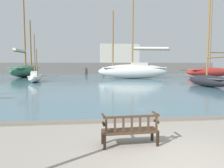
{
  "coord_description": "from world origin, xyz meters",
  "views": [
    {
      "loc": [
        -2.14,
        -4.74,
        2.33
      ],
      "look_at": [
        -0.47,
        10.0,
        1.0
      ],
      "focal_mm": 35.0,
      "sensor_mm": 36.0,
      "label": 1
    }
  ],
  "objects_px": {
    "sailboat_mid_port": "(35,77)",
    "sailboat_distant_harbor": "(207,80)",
    "sailboat_outer_port": "(25,70)",
    "park_bench": "(130,129)",
    "sailboat_outer_starboard": "(210,71)",
    "sailboat_mid_starboard": "(134,70)"
  },
  "relations": [
    {
      "from": "park_bench",
      "to": "sailboat_distant_harbor",
      "type": "bearing_deg",
      "value": 53.81
    },
    {
      "from": "sailboat_outer_starboard",
      "to": "sailboat_mid_starboard",
      "type": "bearing_deg",
      "value": -168.34
    },
    {
      "from": "sailboat_outer_port",
      "to": "sailboat_outer_starboard",
      "type": "xyz_separation_m",
      "value": [
        33.7,
        -3.39,
        -0.3
      ]
    },
    {
      "from": "park_bench",
      "to": "sailboat_mid_starboard",
      "type": "relative_size",
      "value": 0.12
    },
    {
      "from": "park_bench",
      "to": "sailboat_distant_harbor",
      "type": "relative_size",
      "value": 0.18
    },
    {
      "from": "park_bench",
      "to": "sailboat_outer_starboard",
      "type": "distance_m",
      "value": 38.25
    },
    {
      "from": "sailboat_mid_starboard",
      "to": "sailboat_outer_port",
      "type": "xyz_separation_m",
      "value": [
        -18.8,
        6.46,
        -0.04
      ]
    },
    {
      "from": "sailboat_outer_port",
      "to": "sailboat_mid_port",
      "type": "height_order",
      "value": "sailboat_outer_port"
    },
    {
      "from": "park_bench",
      "to": "sailboat_outer_starboard",
      "type": "height_order",
      "value": "sailboat_outer_starboard"
    },
    {
      "from": "park_bench",
      "to": "sailboat_mid_starboard",
      "type": "distance_m",
      "value": 29.42
    },
    {
      "from": "sailboat_distant_harbor",
      "to": "sailboat_mid_starboard",
      "type": "bearing_deg",
      "value": 109.85
    },
    {
      "from": "sailboat_mid_starboard",
      "to": "sailboat_distant_harbor",
      "type": "height_order",
      "value": "sailboat_mid_starboard"
    },
    {
      "from": "sailboat_outer_port",
      "to": "sailboat_mid_port",
      "type": "relative_size",
      "value": 2.35
    },
    {
      "from": "park_bench",
      "to": "sailboat_mid_starboard",
      "type": "height_order",
      "value": "sailboat_mid_starboard"
    },
    {
      "from": "park_bench",
      "to": "sailboat_mid_port",
      "type": "height_order",
      "value": "sailboat_mid_port"
    },
    {
      "from": "sailboat_mid_port",
      "to": "sailboat_outer_port",
      "type": "bearing_deg",
      "value": 110.38
    },
    {
      "from": "sailboat_outer_starboard",
      "to": "sailboat_outer_port",
      "type": "bearing_deg",
      "value": 174.26
    },
    {
      "from": "sailboat_outer_starboard",
      "to": "sailboat_mid_port",
      "type": "bearing_deg",
      "value": -163.33
    },
    {
      "from": "sailboat_mid_port",
      "to": "sailboat_distant_harbor",
      "type": "distance_m",
      "value": 20.63
    },
    {
      "from": "park_bench",
      "to": "sailboat_mid_port",
      "type": "distance_m",
      "value": 24.37
    },
    {
      "from": "sailboat_outer_port",
      "to": "sailboat_mid_port",
      "type": "bearing_deg",
      "value": -69.62
    },
    {
      "from": "sailboat_mid_port",
      "to": "sailboat_distant_harbor",
      "type": "xyz_separation_m",
      "value": [
        19.13,
        -7.73,
        0.07
      ]
    }
  ]
}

